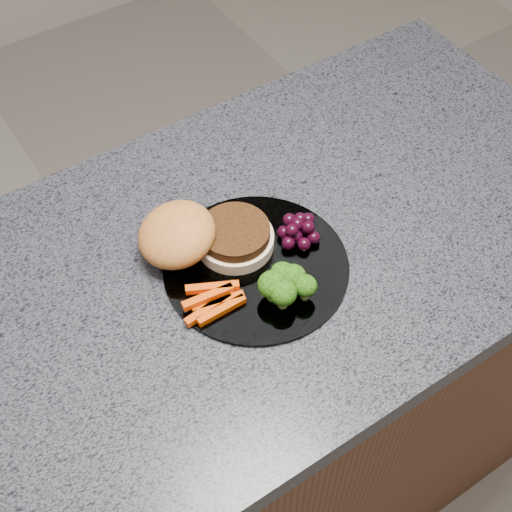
{
  "coord_description": "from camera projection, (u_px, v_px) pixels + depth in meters",
  "views": [
    {
      "loc": [
        -0.32,
        -0.53,
        1.69
      ],
      "look_at": [
        0.01,
        -0.03,
        0.93
      ],
      "focal_mm": 50.0,
      "sensor_mm": 36.0,
      "label": 1
    }
  ],
  "objects": [
    {
      "name": "island_cabinet",
      "position": [
        245.0,
        407.0,
        1.38
      ],
      "size": [
        1.2,
        0.6,
        0.86
      ],
      "primitive_type": "cube",
      "color": "brown",
      "rests_on": "ground"
    },
    {
      "name": "countertop",
      "position": [
        241.0,
        266.0,
        1.02
      ],
      "size": [
        1.2,
        0.6,
        0.04
      ],
      "primitive_type": "cube",
      "color": "#4B4C55",
      "rests_on": "island_cabinet"
    },
    {
      "name": "plate",
      "position": [
        256.0,
        266.0,
        0.99
      ],
      "size": [
        0.26,
        0.26,
        0.01
      ],
      "primitive_type": "cylinder",
      "color": "white",
      "rests_on": "countertop"
    },
    {
      "name": "burger",
      "position": [
        198.0,
        237.0,
        0.99
      ],
      "size": [
        0.2,
        0.16,
        0.06
      ],
      "rotation": [
        0.0,
        0.0,
        -0.2
      ],
      "color": "beige",
      "rests_on": "plate"
    },
    {
      "name": "carrot_sticks",
      "position": [
        213.0,
        300.0,
        0.94
      ],
      "size": [
        0.09,
        0.06,
        0.02
      ],
      "rotation": [
        0.0,
        0.0,
        -0.38
      ],
      "color": "#E04503",
      "rests_on": "plate"
    },
    {
      "name": "broccoli",
      "position": [
        285.0,
        284.0,
        0.94
      ],
      "size": [
        0.07,
        0.07,
        0.05
      ],
      "rotation": [
        0.0,
        0.0,
        -0.29
      ],
      "color": "olive",
      "rests_on": "plate"
    },
    {
      "name": "grape_bunch",
      "position": [
        299.0,
        230.0,
        1.01
      ],
      "size": [
        0.07,
        0.06,
        0.03
      ],
      "rotation": [
        0.0,
        0.0,
        -0.09
      ],
      "color": "black",
      "rests_on": "plate"
    }
  ]
}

